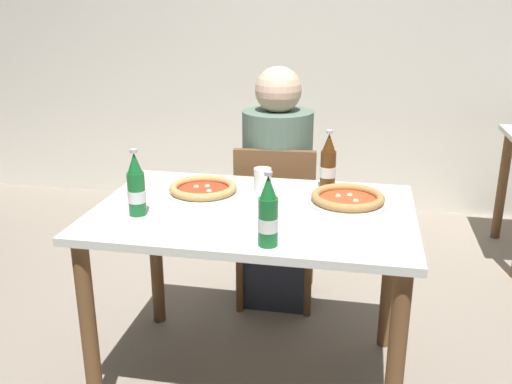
% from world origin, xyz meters
% --- Properties ---
extents(ground_plane, '(8.00, 8.00, 0.00)m').
position_xyz_m(ground_plane, '(0.00, 0.00, 0.00)').
color(ground_plane, gray).
extents(back_wall_tiled, '(7.00, 0.10, 2.60)m').
position_xyz_m(back_wall_tiled, '(0.00, 2.20, 1.30)').
color(back_wall_tiled, silver).
rests_on(back_wall_tiled, ground_plane).
extents(dining_table_main, '(1.20, 0.80, 0.75)m').
position_xyz_m(dining_table_main, '(0.00, 0.00, 0.64)').
color(dining_table_main, silver).
rests_on(dining_table_main, ground_plane).
extents(chair_behind_table, '(0.43, 0.43, 0.85)m').
position_xyz_m(chair_behind_table, '(-0.01, 0.61, 0.48)').
color(chair_behind_table, brown).
rests_on(chair_behind_table, ground_plane).
extents(diner_seated, '(0.34, 0.34, 1.21)m').
position_xyz_m(diner_seated, '(-0.01, 0.66, 0.58)').
color(diner_seated, '#2D3342').
rests_on(diner_seated, ground_plane).
extents(pizza_margherita_near, '(0.31, 0.31, 0.04)m').
position_xyz_m(pizza_margherita_near, '(0.35, 0.12, 0.77)').
color(pizza_margherita_near, white).
rests_on(pizza_margherita_near, dining_table_main).
extents(pizza_marinara_far, '(0.29, 0.29, 0.04)m').
position_xyz_m(pizza_marinara_far, '(-0.23, 0.12, 0.77)').
color(pizza_marinara_far, white).
rests_on(pizza_marinara_far, dining_table_main).
extents(beer_bottle_left, '(0.07, 0.07, 0.25)m').
position_xyz_m(beer_bottle_left, '(-0.41, -0.14, 0.85)').
color(beer_bottle_left, '#196B2D').
rests_on(beer_bottle_left, dining_table_main).
extents(beer_bottle_center, '(0.07, 0.07, 0.25)m').
position_xyz_m(beer_bottle_center, '(0.11, -0.32, 0.85)').
color(beer_bottle_center, '#196B2D').
rests_on(beer_bottle_center, dining_table_main).
extents(beer_bottle_right, '(0.07, 0.07, 0.25)m').
position_xyz_m(beer_bottle_right, '(0.26, 0.30, 0.85)').
color(beer_bottle_right, '#512D0F').
rests_on(beer_bottle_right, dining_table_main).
extents(napkin_with_cutlery, '(0.20, 0.20, 0.01)m').
position_xyz_m(napkin_with_cutlery, '(0.02, -0.07, 0.75)').
color(napkin_with_cutlery, white).
rests_on(napkin_with_cutlery, dining_table_main).
extents(paper_cup, '(0.07, 0.07, 0.09)m').
position_xyz_m(paper_cup, '(-0.01, 0.22, 0.80)').
color(paper_cup, white).
rests_on(paper_cup, dining_table_main).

